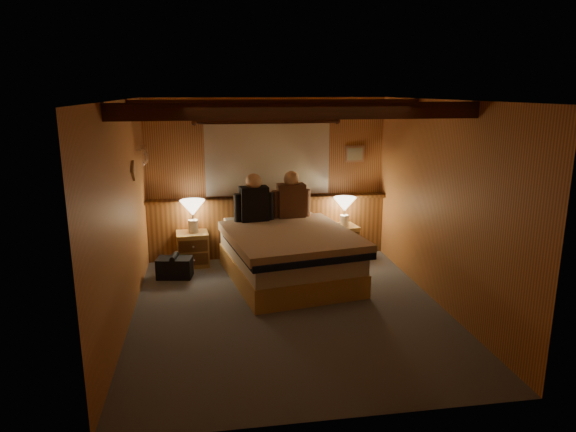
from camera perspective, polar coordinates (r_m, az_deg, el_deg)
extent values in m
plane|color=#4E545D|center=(6.12, 0.15, -10.33)|extent=(4.20, 4.20, 0.00)
plane|color=tan|center=(5.58, 0.17, 12.76)|extent=(4.20, 4.20, 0.00)
plane|color=#D78C4D|center=(7.77, -2.32, 4.17)|extent=(3.60, 0.00, 3.60)
plane|color=#D78C4D|center=(5.73, -17.89, 0.00)|extent=(0.00, 4.20, 4.20)
plane|color=#D78C4D|center=(6.27, 16.63, 1.24)|extent=(0.00, 4.20, 4.20)
plane|color=#D78C4D|center=(3.76, 5.31, -6.56)|extent=(3.60, 0.00, 3.60)
cube|color=brown|center=(7.87, -2.22, -1.29)|extent=(3.60, 0.12, 0.90)
cube|color=brown|center=(7.71, -2.19, 1.97)|extent=(3.60, 0.22, 0.04)
cylinder|color=#402110|center=(7.59, -2.31, 10.40)|extent=(2.10, 0.05, 0.05)
sphere|color=#402110|center=(7.54, -10.38, 10.16)|extent=(0.08, 0.08, 0.08)
sphere|color=#402110|center=(7.79, 5.51, 10.43)|extent=(0.08, 0.08, 0.08)
cube|color=white|center=(7.66, -2.28, 6.29)|extent=(1.85, 0.08, 1.05)
cube|color=#402110|center=(4.99, 1.29, 11.59)|extent=(3.60, 0.15, 0.16)
cube|color=#402110|center=(6.47, -1.13, 12.11)|extent=(3.60, 0.15, 0.16)
cylinder|color=silver|center=(7.20, -15.88, 7.30)|extent=(0.03, 0.55, 0.03)
torus|color=silver|center=(7.06, -15.71, 6.21)|extent=(0.01, 0.21, 0.21)
torus|color=silver|center=(7.29, -15.51, 6.45)|extent=(0.01, 0.21, 0.21)
cube|color=tan|center=(7.97, 7.43, 6.85)|extent=(0.30, 0.03, 0.25)
cube|color=beige|center=(7.96, 7.46, 6.83)|extent=(0.24, 0.01, 0.19)
cube|color=tan|center=(6.99, -0.01, -5.85)|extent=(1.80, 2.20, 0.30)
cube|color=silver|center=(6.91, -0.01, -3.78)|extent=(1.75, 2.15, 0.24)
cube|color=black|center=(6.64, 0.69, -3.17)|extent=(1.79, 1.82, 0.08)
cube|color=#D99795|center=(6.74, 0.32, -2.31)|extent=(1.86, 2.02, 0.12)
cube|color=silver|center=(7.46, -4.65, -0.91)|extent=(0.64, 0.43, 0.16)
cube|color=silver|center=(7.67, 0.76, -0.45)|extent=(0.64, 0.43, 0.16)
cube|color=tan|center=(7.63, -10.53, -3.60)|extent=(0.48, 0.44, 0.50)
cube|color=brown|center=(7.42, -10.49, -3.31)|extent=(0.41, 0.05, 0.17)
cube|color=brown|center=(7.48, -10.42, -4.76)|extent=(0.41, 0.05, 0.17)
cylinder|color=silver|center=(7.42, -10.49, -3.31)|extent=(0.03, 0.03, 0.03)
cylinder|color=silver|center=(7.48, -10.42, -4.76)|extent=(0.03, 0.03, 0.03)
cube|color=tan|center=(7.87, 5.87, -2.85)|extent=(0.52, 0.48, 0.51)
cube|color=brown|center=(7.67, 6.48, -2.52)|extent=(0.41, 0.08, 0.18)
cube|color=brown|center=(7.73, 6.44, -3.97)|extent=(0.41, 0.08, 0.18)
cylinder|color=silver|center=(7.67, 6.48, -2.52)|extent=(0.03, 0.03, 0.03)
cylinder|color=silver|center=(7.73, 6.44, -3.97)|extent=(0.03, 0.03, 0.03)
cylinder|color=white|center=(7.57, -10.48, -1.09)|extent=(0.14, 0.14, 0.18)
cylinder|color=silver|center=(7.54, -10.52, -0.21)|extent=(0.02, 0.02, 0.10)
cone|color=#FFE6C6|center=(7.50, -10.57, 0.90)|extent=(0.36, 0.36, 0.22)
cylinder|color=white|center=(7.77, 6.28, -0.50)|extent=(0.13, 0.13, 0.17)
cylinder|color=silver|center=(7.74, 6.30, 0.30)|extent=(0.02, 0.02, 0.09)
cone|color=#FFE6C6|center=(7.71, 6.32, 1.31)|extent=(0.34, 0.34, 0.21)
cube|color=black|center=(7.30, -3.79, 1.27)|extent=(0.42, 0.27, 0.52)
cylinder|color=black|center=(7.27, -5.55, 0.84)|extent=(0.12, 0.12, 0.42)
cylinder|color=black|center=(7.36, -2.05, 1.06)|extent=(0.12, 0.12, 0.42)
sphere|color=tan|center=(7.24, -3.84, 3.84)|extent=(0.23, 0.23, 0.23)
cube|color=#4B2E1E|center=(7.50, 0.35, 1.63)|extent=(0.41, 0.26, 0.52)
cylinder|color=#4B2E1E|center=(7.46, -1.35, 1.23)|extent=(0.12, 0.12, 0.42)
cylinder|color=#4B2E1E|center=(7.56, 2.03, 1.41)|extent=(0.12, 0.12, 0.42)
sphere|color=tan|center=(7.43, 0.35, 4.14)|extent=(0.23, 0.23, 0.23)
cube|color=black|center=(7.22, -12.47, -5.63)|extent=(0.50, 0.35, 0.28)
cylinder|color=black|center=(7.17, -12.54, -4.44)|extent=(0.12, 0.29, 0.07)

